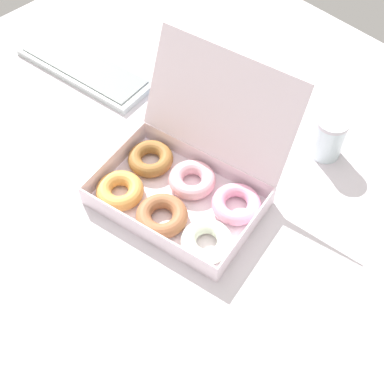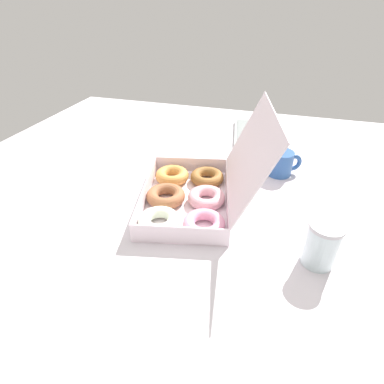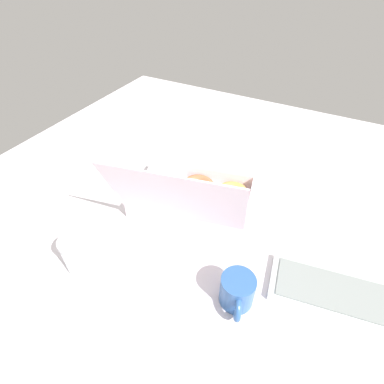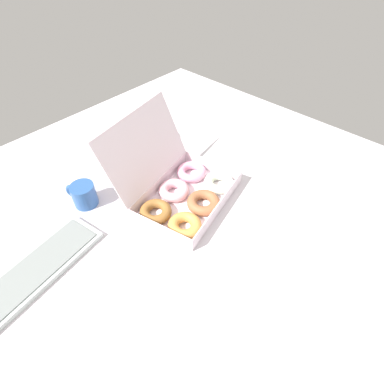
% 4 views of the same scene
% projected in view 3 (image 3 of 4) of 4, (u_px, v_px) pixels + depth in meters
% --- Properties ---
extents(ground_plane, '(1.80, 1.80, 0.02)m').
position_uv_depth(ground_plane, '(206.00, 203.00, 1.06)').
color(ground_plane, silver).
extents(donut_box, '(0.45, 0.44, 0.30)m').
position_uv_depth(donut_box, '(192.00, 198.00, 1.01)').
color(donut_box, white).
rests_on(donut_box, ground_plane).
extents(keyboard, '(0.45, 0.20, 0.02)m').
position_uv_depth(keyboard, '(356.00, 299.00, 0.76)').
color(keyboard, '#B6C1BF').
rests_on(keyboard, ground_plane).
extents(coffee_mug, '(0.09, 0.12, 0.09)m').
position_uv_depth(coffee_mug, '(237.00, 291.00, 0.74)').
color(coffee_mug, '#2B5391').
rests_on(coffee_mug, ground_plane).
extents(glass_jar, '(0.08, 0.08, 0.12)m').
position_uv_depth(glass_jar, '(78.00, 254.00, 0.81)').
color(glass_jar, silver).
rests_on(glass_jar, ground_plane).
extents(paper_napkin, '(0.13, 0.13, 0.00)m').
position_uv_depth(paper_napkin, '(181.00, 151.00, 1.29)').
color(paper_napkin, white).
rests_on(paper_napkin, ground_plane).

